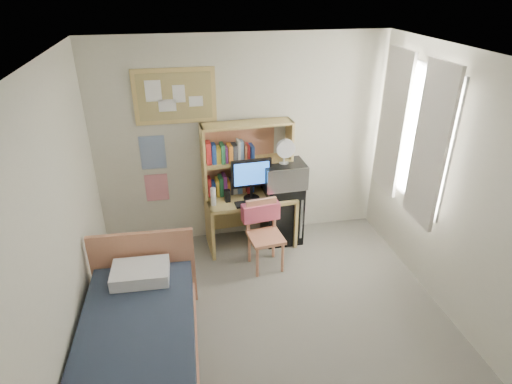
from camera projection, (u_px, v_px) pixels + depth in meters
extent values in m
cube|color=slate|center=(281.00, 347.00, 4.08)|extent=(3.60, 4.20, 0.02)
cube|color=white|center=(291.00, 68.00, 2.89)|extent=(3.60, 4.20, 0.02)
cube|color=beige|center=(243.00, 142.00, 5.32)|extent=(3.60, 0.04, 2.60)
cube|color=beige|center=(50.00, 255.00, 3.18)|extent=(0.04, 4.20, 2.60)
cube|color=beige|center=(481.00, 210.00, 3.79)|extent=(0.04, 4.20, 2.60)
cube|color=white|center=(412.00, 134.00, 4.70)|extent=(0.10, 1.40, 1.70)
cube|color=silver|center=(430.00, 147.00, 4.34)|extent=(0.04, 0.55, 1.70)
cube|color=silver|center=(393.00, 123.00, 5.04)|extent=(0.04, 0.55, 1.70)
cube|color=tan|center=(175.00, 96.00, 4.89)|extent=(0.94, 0.03, 0.64)
cube|color=#244D91|center=(153.00, 153.00, 5.15)|extent=(0.30, 0.01, 0.42)
cube|color=#BE2139|center=(157.00, 187.00, 5.36)|extent=(0.28, 0.01, 0.36)
cube|color=tan|center=(250.00, 220.00, 5.50)|extent=(1.13, 0.62, 0.69)
cube|color=tan|center=(266.00, 237.00, 5.01)|extent=(0.47, 0.47, 0.84)
cube|color=black|center=(282.00, 212.00, 5.58)|extent=(0.48, 0.48, 0.80)
cube|color=#1A222F|center=(138.00, 360.00, 3.58)|extent=(1.07, 2.03, 0.55)
cube|color=tan|center=(247.00, 158.00, 5.27)|extent=(1.13, 0.36, 0.91)
cube|color=black|center=(251.00, 179.00, 5.17)|extent=(0.50, 0.07, 0.53)
cube|color=black|center=(254.00, 203.00, 5.17)|extent=(0.48, 0.18, 0.02)
cube|color=black|center=(228.00, 196.00, 5.19)|extent=(0.07, 0.07, 0.16)
cube|color=black|center=(275.00, 190.00, 5.32)|extent=(0.07, 0.07, 0.16)
cylinder|color=white|center=(213.00, 197.00, 5.10)|extent=(0.07, 0.07, 0.23)
cube|color=#CC4D65|center=(261.00, 212.00, 5.07)|extent=(0.47, 0.19, 0.22)
cube|color=#B9BABE|center=(283.00, 174.00, 5.32)|extent=(0.53, 0.41, 0.30)
cylinder|color=white|center=(284.00, 152.00, 5.18)|extent=(0.24, 0.24, 0.29)
cube|color=white|center=(141.00, 273.00, 4.09)|extent=(0.55, 0.39, 0.13)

